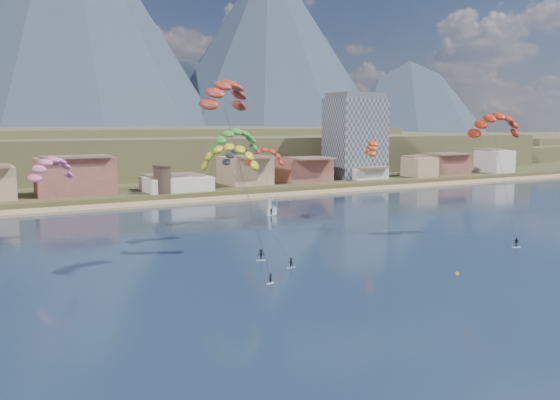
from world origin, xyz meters
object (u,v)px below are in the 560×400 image
at_px(kitesurfer_red, 224,90).
at_px(buoy, 457,274).
at_px(windsurfer, 272,210).
at_px(apartment_tower, 355,136).
at_px(kitesurfer_green, 235,138).
at_px(kitesurfer_orange, 495,122).
at_px(watchtower, 162,179).
at_px(kitesurfer_yellow, 230,153).

xyz_separation_m(kitesurfer_red, buoy, (30.30, -18.73, -27.85)).
relative_size(kitesurfer_red, buoy, 50.69).
distance_m(kitesurfer_red, windsurfer, 61.88).
xyz_separation_m(apartment_tower, buoy, (-66.65, -119.13, -17.72)).
bearing_deg(windsurfer, kitesurfer_red, -125.16).
relative_size(kitesurfer_green, buoy, 41.43).
distance_m(apartment_tower, buoy, 137.65).
bearing_deg(kitesurfer_orange, apartment_tower, 69.58).
bearing_deg(watchtower, apartment_tower, 9.93).
bearing_deg(kitesurfer_green, kitesurfer_orange, -20.03).
relative_size(kitesurfer_yellow, buoy, 37.17).
xyz_separation_m(kitesurfer_yellow, windsurfer, (26.77, 35.15, -16.61)).
relative_size(kitesurfer_green, windsurfer, 6.17).
height_order(kitesurfer_green, buoy, kitesurfer_green).
xyz_separation_m(watchtower, kitesurfer_red, (-16.95, -86.40, 21.58)).
bearing_deg(kitesurfer_yellow, buoy, -49.56).
height_order(kitesurfer_yellow, kitesurfer_green, kitesurfer_green).
height_order(apartment_tower, kitesurfer_green, apartment_tower).
height_order(kitesurfer_yellow, windsurfer, kitesurfer_yellow).
distance_m(kitesurfer_yellow, buoy, 42.33).
bearing_deg(kitesurfer_red, windsurfer, 54.84).
relative_size(apartment_tower, kitesurfer_green, 1.28).
bearing_deg(apartment_tower, buoy, -119.23).
bearing_deg(kitesurfer_orange, kitesurfer_yellow, 170.71).
bearing_deg(kitesurfer_orange, buoy, -145.82).
bearing_deg(kitesurfer_green, watchtower, 84.52).
distance_m(watchtower, kitesurfer_orange, 96.71).
height_order(apartment_tower, windsurfer, apartment_tower).
relative_size(kitesurfer_yellow, kitesurfer_green, 0.90).
relative_size(watchtower, kitesurfer_red, 0.28).
height_order(kitesurfer_red, windsurfer, kitesurfer_red).
bearing_deg(windsurfer, kitesurfer_green, -129.72).
bearing_deg(buoy, windsurfer, 88.35).
relative_size(watchtower, kitesurfer_orange, 0.32).
distance_m(kitesurfer_red, buoy, 45.22).
bearing_deg(apartment_tower, kitesurfer_orange, -110.42).
bearing_deg(kitesurfer_yellow, kitesurfer_green, 60.55).
bearing_deg(watchtower, kitesurfer_red, -101.10).
relative_size(watchtower, buoy, 14.22).
distance_m(apartment_tower, kitesurfer_green, 118.30).
distance_m(apartment_tower, windsurfer, 86.42).
relative_size(apartment_tower, windsurfer, 7.88).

